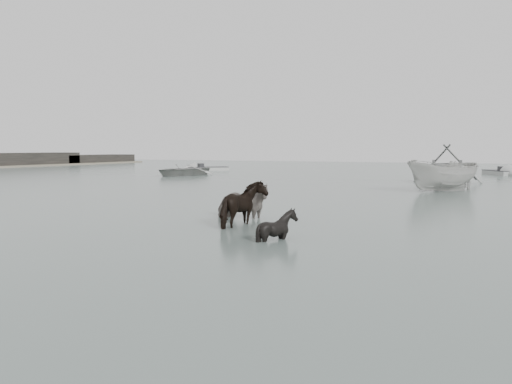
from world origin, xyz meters
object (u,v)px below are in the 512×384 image
(pony_pinto, at_px, (242,194))
(pony_black, at_px, (277,216))
(rowboat_lead, at_px, (182,169))
(pony_dark, at_px, (245,200))

(pony_pinto, relative_size, pony_black, 1.60)
(pony_black, bearing_deg, rowboat_lead, 17.67)
(pony_dark, relative_size, rowboat_lead, 0.29)
(pony_pinto, distance_m, rowboat_lead, 26.58)
(pony_dark, height_order, rowboat_lead, pony_dark)
(pony_black, xyz_separation_m, rowboat_lead, (-18.72, 24.09, -0.03))
(pony_pinto, bearing_deg, pony_black, -148.76)
(pony_dark, xyz_separation_m, pony_black, (1.70, -1.62, -0.19))
(pony_dark, xyz_separation_m, rowboat_lead, (-17.03, 22.47, -0.22))
(pony_black, height_order, rowboat_lead, pony_black)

